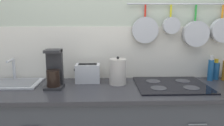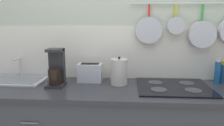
{
  "view_description": "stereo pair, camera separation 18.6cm",
  "coord_description": "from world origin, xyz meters",
  "px_view_note": "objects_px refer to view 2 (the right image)",
  "views": [
    {
      "loc": [
        -0.07,
        -1.83,
        1.51
      ],
      "look_at": [
        -0.01,
        0.0,
        1.15
      ],
      "focal_mm": 35.0,
      "sensor_mm": 36.0,
      "label": 1
    },
    {
      "loc": [
        0.11,
        -1.83,
        1.51
      ],
      "look_at": [
        -0.01,
        0.0,
        1.15
      ],
      "focal_mm": 35.0,
      "sensor_mm": 36.0,
      "label": 2
    }
  ],
  "objects_px": {
    "toaster": "(90,73)",
    "bottle_hot_sauce": "(217,72)",
    "kettle": "(119,72)",
    "bottle_vinegar": "(223,73)",
    "coffee_maker": "(56,71)"
  },
  "relations": [
    {
      "from": "bottle_hot_sauce",
      "to": "bottle_vinegar",
      "type": "height_order",
      "value": "bottle_hot_sauce"
    },
    {
      "from": "kettle",
      "to": "bottle_hot_sauce",
      "type": "height_order",
      "value": "kettle"
    },
    {
      "from": "bottle_vinegar",
      "to": "kettle",
      "type": "bearing_deg",
      "value": -171.92
    },
    {
      "from": "toaster",
      "to": "bottle_hot_sauce",
      "type": "xyz_separation_m",
      "value": [
        1.19,
        0.02,
        0.02
      ]
    },
    {
      "from": "toaster",
      "to": "kettle",
      "type": "distance_m",
      "value": 0.29
    },
    {
      "from": "kettle",
      "to": "bottle_hot_sauce",
      "type": "bearing_deg",
      "value": 5.72
    },
    {
      "from": "kettle",
      "to": "bottle_vinegar",
      "type": "xyz_separation_m",
      "value": [
        0.99,
        0.14,
        -0.03
      ]
    },
    {
      "from": "toaster",
      "to": "bottle_hot_sauce",
      "type": "bearing_deg",
      "value": 0.83
    },
    {
      "from": "toaster",
      "to": "bottle_vinegar",
      "type": "bearing_deg",
      "value": 2.98
    },
    {
      "from": "coffee_maker",
      "to": "bottle_vinegar",
      "type": "xyz_separation_m",
      "value": [
        1.55,
        0.23,
        -0.05
      ]
    },
    {
      "from": "coffee_maker",
      "to": "kettle",
      "type": "xyz_separation_m",
      "value": [
        0.56,
        0.09,
        -0.02
      ]
    },
    {
      "from": "coffee_maker",
      "to": "bottle_hot_sauce",
      "type": "distance_m",
      "value": 1.48
    },
    {
      "from": "coffee_maker",
      "to": "kettle",
      "type": "distance_m",
      "value": 0.57
    },
    {
      "from": "coffee_maker",
      "to": "toaster",
      "type": "relative_size",
      "value": 1.38
    },
    {
      "from": "kettle",
      "to": "bottle_hot_sauce",
      "type": "xyz_separation_m",
      "value": [
        0.91,
        0.09,
        -0.01
      ]
    }
  ]
}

